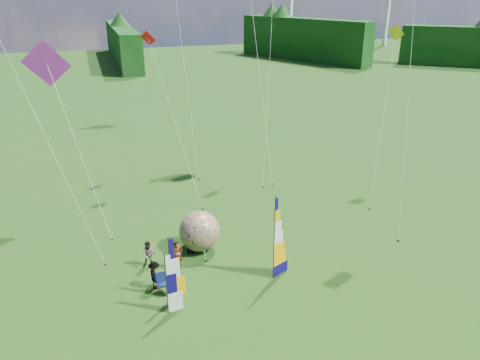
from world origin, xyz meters
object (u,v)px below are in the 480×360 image
object	(u,v)px
side_banner_left	(170,270)
spectator_a	(177,255)
kite_whale	(258,46)
side_banner_far	(167,285)
spectator_b	(149,254)
camp_chair	(162,283)
bol_inflatable	(200,231)
spectator_c	(154,275)
spectator_d	(190,243)
feather_banner_main	(274,240)

from	to	relation	value
side_banner_left	spectator_a	distance (m)	2.93
spectator_a	kite_whale	size ratio (longest dim) A/B	0.09
side_banner_far	spectator_a	bearing A→B (deg)	65.27
spectator_b	kite_whale	world-z (taller)	kite_whale
spectator_b	camp_chair	bearing A→B (deg)	-71.10
bol_inflatable	camp_chair	distance (m)	4.73
side_banner_far	kite_whale	distance (m)	24.53
bol_inflatable	spectator_b	bearing A→B (deg)	-162.84
camp_chair	spectator_a	bearing A→B (deg)	51.23
spectator_c	spectator_d	size ratio (longest dim) A/B	1.08
spectator_a	spectator_c	distance (m)	2.10
feather_banner_main	side_banner_far	world-z (taller)	feather_banner_main
bol_inflatable	spectator_a	bearing A→B (deg)	-134.64
side_banner_far	spectator_c	size ratio (longest dim) A/B	2.05
bol_inflatable	spectator_b	world-z (taller)	bol_inflatable
side_banner_far	camp_chair	size ratio (longest dim) A/B	3.17
side_banner_left	feather_banner_main	bearing A→B (deg)	-10.46
feather_banner_main	kite_whale	xyz separation A→B (m)	(5.70, 18.51, 7.86)
side_banner_left	bol_inflatable	xyz separation A→B (m)	(2.57, 4.41, -0.51)
spectator_b	camp_chair	xyz separation A→B (m)	(0.31, -2.63, -0.30)
bol_inflatable	spectator_d	distance (m)	0.92
side_banner_far	spectator_c	world-z (taller)	side_banner_far
spectator_a	spectator_b	xyz separation A→B (m)	(-1.52, 0.75, -0.07)
spectator_a	kite_whale	world-z (taller)	kite_whale
bol_inflatable	camp_chair	size ratio (longest dim) A/B	2.40
side_banner_left	spectator_d	distance (m)	4.58
side_banner_far	spectator_c	bearing A→B (deg)	90.79
camp_chair	kite_whale	world-z (taller)	kite_whale
side_banner_left	spectator_d	bearing A→B (deg)	53.58
bol_inflatable	kite_whale	xyz separation A→B (m)	(8.84, 14.19, 9.05)
spectator_a	bol_inflatable	bearing A→B (deg)	16.85
spectator_c	spectator_b	bearing A→B (deg)	1.18
side_banner_left	spectator_d	world-z (taller)	side_banner_left
side_banner_far	kite_whale	size ratio (longest dim) A/B	0.16
spectator_c	spectator_d	xyz separation A→B (m)	(2.58, 2.82, -0.06)
spectator_c	kite_whale	distance (m)	23.20
side_banner_left	kite_whale	world-z (taller)	kite_whale
side_banner_far	bol_inflatable	bearing A→B (deg)	55.18
spectator_d	feather_banner_main	bearing A→B (deg)	140.49
camp_chair	spectator_d	bearing A→B (deg)	49.37
side_banner_left	bol_inflatable	distance (m)	5.13
feather_banner_main	spectator_b	world-z (taller)	feather_banner_main
feather_banner_main	spectator_b	distance (m)	7.38
spectator_d	side_banner_left	bearing A→B (deg)	71.44
bol_inflatable	kite_whale	world-z (taller)	kite_whale
side_banner_left	spectator_c	world-z (taller)	side_banner_left
feather_banner_main	kite_whale	bearing A→B (deg)	49.20
bol_inflatable	spectator_c	size ratio (longest dim) A/B	1.56
spectator_d	side_banner_far	bearing A→B (deg)	72.63
side_banner_far	spectator_d	world-z (taller)	side_banner_far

